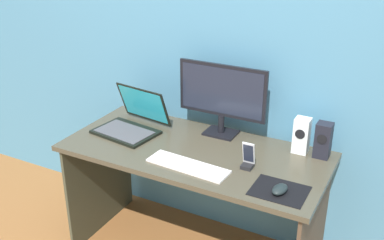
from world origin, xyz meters
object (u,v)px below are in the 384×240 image
object	(u,v)px
monitor	(222,95)
speaker_right	(323,140)
mouse	(280,189)
laptop	(132,123)
keyboard_external	(188,166)
speaker_near_monitor	(302,135)
phone_in_dock	(248,159)

from	to	relation	value
monitor	speaker_right	world-z (taller)	monitor
speaker_right	mouse	bearing A→B (deg)	-100.69
monitor	laptop	world-z (taller)	monitor
laptop	keyboard_external	world-z (taller)	laptop
speaker_near_monitor	keyboard_external	size ratio (longest dim) A/B	0.45
speaker_right	phone_in_dock	size ratio (longest dim) A/B	1.36
speaker_near_monitor	phone_in_dock	distance (m)	0.34
keyboard_external	mouse	bearing A→B (deg)	1.42
monitor	keyboard_external	distance (m)	0.48
speaker_right	keyboard_external	world-z (taller)	speaker_right
monitor	keyboard_external	xyz separation A→B (m)	(0.01, -0.42, -0.23)
phone_in_dock	mouse	bearing A→B (deg)	-35.02
speaker_near_monitor	monitor	bearing A→B (deg)	179.41
speaker_right	keyboard_external	xyz separation A→B (m)	(-0.56, -0.42, -0.09)
phone_in_dock	speaker_near_monitor	bearing A→B (deg)	57.41
monitor	phone_in_dock	xyz separation A→B (m)	(0.28, -0.29, -0.19)
monitor	speaker_near_monitor	world-z (taller)	monitor
phone_in_dock	laptop	bearing A→B (deg)	172.91
speaker_right	laptop	world-z (taller)	laptop
mouse	phone_in_dock	distance (m)	0.26
phone_in_dock	speaker_right	bearing A→B (deg)	44.13
keyboard_external	phone_in_dock	world-z (taller)	phone_in_dock
speaker_right	laptop	distance (m)	1.07
speaker_near_monitor	phone_in_dock	size ratio (longest dim) A/B	1.39
laptop	phone_in_dock	size ratio (longest dim) A/B	2.80
speaker_right	mouse	world-z (taller)	speaker_right
laptop	keyboard_external	size ratio (longest dim) A/B	0.91
speaker_right	mouse	xyz separation A→B (m)	(-0.08, -0.44, -0.07)
mouse	laptop	bearing A→B (deg)	175.95
speaker_right	speaker_near_monitor	distance (m)	0.11
speaker_right	laptop	xyz separation A→B (m)	(-1.05, -0.19, -0.05)
speaker_right	laptop	bearing A→B (deg)	-169.62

